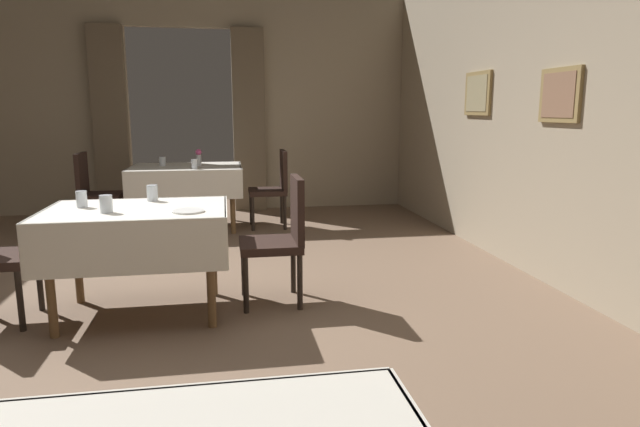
{
  "coord_description": "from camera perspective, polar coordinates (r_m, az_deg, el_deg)",
  "views": [
    {
      "loc": [
        0.58,
        -3.7,
        1.4
      ],
      "look_at": [
        1.26,
        0.25,
        0.64
      ],
      "focal_mm": 30.61,
      "sensor_mm": 36.0,
      "label": 1
    }
  ],
  "objects": [
    {
      "name": "ground",
      "position": [
        3.99,
        -17.8,
        -10.3
      ],
      "size": [
        10.08,
        10.08,
        0.0
      ],
      "primitive_type": "plane",
      "color": "#7A604C"
    },
    {
      "name": "wall_right",
      "position": [
        4.53,
        26.0,
        10.97
      ],
      "size": [
        0.16,
        8.4,
        3.0
      ],
      "color": "tan",
      "rests_on": "ground"
    },
    {
      "name": "wall_back",
      "position": [
        7.9,
        -14.33,
        11.23
      ],
      "size": [
        6.4,
        0.27,
        3.0
      ],
      "color": "tan",
      "rests_on": "ground"
    },
    {
      "name": "dining_table_mid",
      "position": [
        3.89,
        -18.57,
        -1.16
      ],
      "size": [
        1.21,
        0.88,
        0.75
      ],
      "color": "brown",
      "rests_on": "ground"
    },
    {
      "name": "dining_table_far",
      "position": [
        6.67,
        -13.78,
        3.94
      ],
      "size": [
        1.29,
        1.01,
        0.75
      ],
      "color": "brown",
      "rests_on": "ground"
    },
    {
      "name": "chair_mid_right",
      "position": [
        3.97,
        -4.06,
        -2.13
      ],
      "size": [
        0.44,
        0.44,
        0.93
      ],
      "color": "black",
      "rests_on": "ground"
    },
    {
      "name": "chair_far_right",
      "position": [
        6.6,
        -4.83,
        3.0
      ],
      "size": [
        0.44,
        0.44,
        0.93
      ],
      "color": "black",
      "rests_on": "ground"
    },
    {
      "name": "chair_far_left",
      "position": [
        6.73,
        -22.57,
        2.36
      ],
      "size": [
        0.44,
        0.44,
        0.93
      ],
      "color": "black",
      "rests_on": "ground"
    },
    {
      "name": "glass_mid_a",
      "position": [
        4.14,
        -17.13,
        2.06
      ],
      "size": [
        0.08,
        0.08,
        0.12
      ],
      "primitive_type": "cylinder",
      "color": "silver",
      "rests_on": "dining_table_mid"
    },
    {
      "name": "glass_mid_b",
      "position": [
        4.03,
        -23.66,
        1.38
      ],
      "size": [
        0.07,
        0.07,
        0.11
      ],
      "primitive_type": "cylinder",
      "color": "silver",
      "rests_on": "dining_table_mid"
    },
    {
      "name": "plate_mid_c",
      "position": [
        3.63,
        -13.63,
        0.24
      ],
      "size": [
        0.21,
        0.21,
        0.01
      ],
      "primitive_type": "cylinder",
      "color": "white",
      "rests_on": "dining_table_mid"
    },
    {
      "name": "glass_mid_d",
      "position": [
        3.75,
        -21.46,
        0.93
      ],
      "size": [
        0.08,
        0.08,
        0.11
      ],
      "primitive_type": "cylinder",
      "color": "silver",
      "rests_on": "dining_table_mid"
    },
    {
      "name": "flower_vase_far",
      "position": [
        6.65,
        -12.57,
        5.8
      ],
      "size": [
        0.07,
        0.07,
        0.2
      ],
      "color": "silver",
      "rests_on": "dining_table_far"
    },
    {
      "name": "glass_far_b",
      "position": [
        6.31,
        -12.99,
        5.05
      ],
      "size": [
        0.06,
        0.06,
        0.11
      ],
      "primitive_type": "cylinder",
      "color": "silver",
      "rests_on": "dining_table_far"
    },
    {
      "name": "glass_far_c",
      "position": [
        6.76,
        -16.15,
        5.26
      ],
      "size": [
        0.08,
        0.08,
        0.11
      ],
      "primitive_type": "cylinder",
      "color": "silver",
      "rests_on": "dining_table_far"
    }
  ]
}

